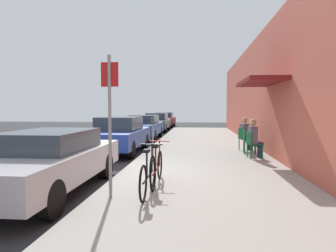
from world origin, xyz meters
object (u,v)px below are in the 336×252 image
at_px(cafe_chair_0, 252,143).
at_px(seated_patron_0, 254,137).
at_px(cafe_chair_1, 248,140).
at_px(seated_patron_2, 246,133).
at_px(parked_car_0, 48,160).
at_px(parked_car_1, 119,134).
at_px(parked_car_4, 165,119).
at_px(parked_car_3, 157,122).
at_px(cafe_chair_2, 244,138).
at_px(bicycle_0, 157,168).
at_px(bicycle_1, 148,175).
at_px(parking_meter, 153,134).
at_px(street_sign, 110,115).
at_px(parked_car_2, 144,126).

distance_m(cafe_chair_0, seated_patron_0, 0.20).
distance_m(cafe_chair_1, seated_patron_2, 0.87).
xyz_separation_m(parked_car_0, parked_car_1, (-0.00, 5.58, 0.05)).
xyz_separation_m(parked_car_0, parked_car_4, (-0.00, 22.03, 0.04)).
height_order(parked_car_4, seated_patron_2, seated_patron_2).
bearing_deg(parked_car_3, cafe_chair_2, -65.37).
bearing_deg(parked_car_3, cafe_chair_0, -68.50).
bearing_deg(parked_car_1, seated_patron_2, 2.64).
bearing_deg(bicycle_0, parked_car_4, 95.88).
xyz_separation_m(parked_car_0, cafe_chair_0, (4.91, 4.05, -0.06)).
height_order(bicycle_1, cafe_chair_2, bicycle_1).
bearing_deg(parked_car_0, seated_patron_0, 39.25).
bearing_deg(parked_car_4, parked_car_1, -90.00).
distance_m(seated_patron_0, cafe_chair_2, 1.75).
relative_size(parked_car_1, parked_car_4, 1.00).
bearing_deg(parked_car_1, seated_patron_0, -17.06).
bearing_deg(cafe_chair_1, parking_meter, -167.93).
distance_m(parked_car_1, parked_car_3, 10.92).
distance_m(seated_patron_0, cafe_chair_1, 0.93).
distance_m(parked_car_1, bicycle_0, 5.63).
height_order(parked_car_1, cafe_chair_1, parked_car_1).
xyz_separation_m(street_sign, seated_patron_0, (3.47, 4.59, -0.82)).
distance_m(seated_patron_0, seated_patron_2, 1.75).
bearing_deg(street_sign, parked_car_3, 95.03).
distance_m(bicycle_0, bicycle_1, 0.68).
relative_size(parked_car_0, bicycle_0, 2.57).
height_order(seated_patron_0, cafe_chair_2, seated_patron_0).
bearing_deg(cafe_chair_2, parking_meter, -155.36).
height_order(parked_car_1, parked_car_2, parked_car_1).
xyz_separation_m(cafe_chair_0, seated_patron_2, (0.06, 1.76, 0.19)).
bearing_deg(cafe_chair_0, parked_car_4, 105.26).
relative_size(cafe_chair_1, cafe_chair_2, 1.00).
relative_size(parked_car_1, bicycle_0, 2.57).
bearing_deg(seated_patron_2, cafe_chair_1, -94.13).
relative_size(street_sign, cafe_chair_1, 2.99).
bearing_deg(bicycle_1, cafe_chair_2, 65.53).
distance_m(street_sign, seated_patron_0, 5.81).
relative_size(bicycle_0, bicycle_1, 1.00).
bearing_deg(parked_car_2, parking_meter, -76.95).
xyz_separation_m(parked_car_2, bicycle_1, (2.16, -11.20, -0.24)).
height_order(parked_car_4, cafe_chair_2, parked_car_4).
relative_size(parked_car_4, cafe_chair_2, 5.06).
distance_m(bicycle_0, cafe_chair_2, 6.01).
relative_size(parked_car_3, parking_meter, 3.33).
distance_m(parked_car_2, cafe_chair_1, 7.73).
bearing_deg(parked_car_0, bicycle_1, -6.87).
distance_m(parked_car_0, bicycle_1, 2.18).
distance_m(cafe_chair_1, cafe_chair_2, 0.82).
bearing_deg(parked_car_0, parked_car_4, 90.00).
height_order(cafe_chair_0, seated_patron_2, seated_patron_2).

